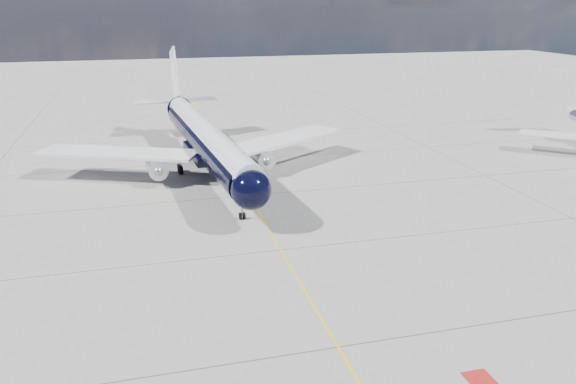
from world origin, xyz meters
name	(u,v)px	position (x,y,z in m)	size (l,w,h in m)	color
ground	(240,182)	(0.00, 30.00, 0.00)	(320.00, 320.00, 0.00)	#9A978E
taxiway_centerline	(248,196)	(0.00, 25.00, 0.00)	(0.16, 160.00, 0.01)	yellow
red_marking	(480,379)	(6.80, -10.00, 0.00)	(1.60, 1.60, 0.01)	maroon
main_airliner	(204,137)	(-3.46, 35.85, 4.39)	(40.06, 48.94, 14.13)	black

